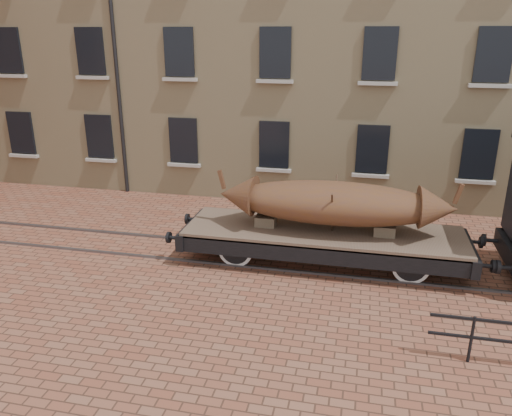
# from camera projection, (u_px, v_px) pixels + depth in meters

# --- Properties ---
(ground) EXTENTS (90.00, 90.00, 0.00)m
(ground) POSITION_uv_depth(u_px,v_px,m) (329.00, 264.00, 13.84)
(ground) COLOR brown
(warehouse_cream) EXTENTS (40.00, 10.19, 14.00)m
(warehouse_cream) POSITION_uv_depth(u_px,v_px,m) (432.00, 8.00, 20.09)
(warehouse_cream) COLOR #D8BE8B
(warehouse_cream) RESTS_ON ground
(rail_track) EXTENTS (30.00, 1.52, 0.06)m
(rail_track) POSITION_uv_depth(u_px,v_px,m) (329.00, 263.00, 13.83)
(rail_track) COLOR #59595E
(rail_track) RESTS_ON ground
(flatcar_wagon) EXTENTS (8.47, 2.30, 1.28)m
(flatcar_wagon) POSITION_uv_depth(u_px,v_px,m) (323.00, 237.00, 13.61)
(flatcar_wagon) COLOR brown
(flatcar_wagon) RESTS_ON ground
(iron_boat) EXTENTS (6.37, 1.86, 1.53)m
(iron_boat) POSITION_uv_depth(u_px,v_px,m) (334.00, 203.00, 13.23)
(iron_boat) COLOR #573518
(iron_boat) RESTS_ON flatcar_wagon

